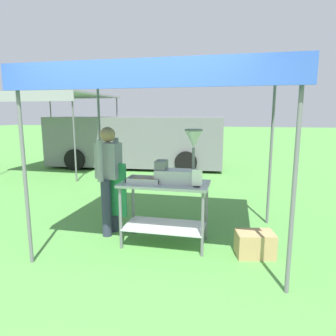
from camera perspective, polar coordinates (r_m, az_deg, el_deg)
name	(u,v)px	position (r m, az deg, el deg)	size (l,w,h in m)	color
ground_plane	(198,174)	(9.25, 5.62, -1.05)	(70.00, 70.00, 0.00)	#519342
stall_canopy	(166,79)	(4.10, -0.32, 16.42)	(3.15, 2.24, 2.32)	slate
donut_cart	(165,200)	(4.14, -0.60, -6.00)	(1.19, 0.62, 0.88)	#B7B7BC
donut_tray	(146,181)	(4.10, -4.25, -2.43)	(0.46, 0.28, 0.07)	#B7B7BC
donut_fryer	(180,166)	(4.00, 2.26, 0.47)	(0.61, 0.28, 0.72)	#B7B7BC
menu_sign	(197,180)	(3.82, 5.49, -2.24)	(0.13, 0.05, 0.22)	black
vendor	(109,175)	(4.53, -11.00, -1.33)	(0.46, 0.54, 1.61)	#2D3347
supply_crate	(255,244)	(4.12, 16.07, -13.62)	(0.53, 0.41, 0.31)	tan
van_grey	(136,141)	(10.40, -6.06, 5.07)	(5.89, 2.37, 1.69)	slate
neighbour_tent	(58,97)	(10.27, -20.07, 12.52)	(2.84, 3.22, 2.40)	slate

